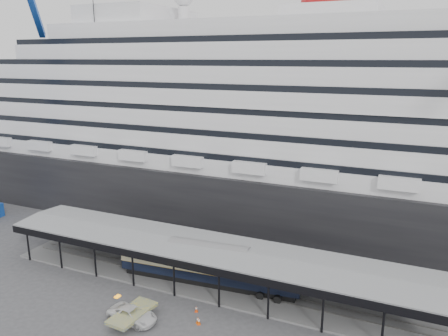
# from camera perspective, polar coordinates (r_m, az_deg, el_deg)

# --- Properties ---
(ground) EXTENTS (200.00, 200.00, 0.00)m
(ground) POSITION_cam_1_polar(r_m,az_deg,el_deg) (52.06, -4.12, -17.42)
(ground) COLOR #3E3E41
(ground) RESTS_ON ground
(cruise_ship) EXTENTS (130.00, 30.00, 43.90)m
(cruise_ship) POSITION_cam_1_polar(r_m,az_deg,el_deg) (74.57, 7.33, 7.24)
(cruise_ship) COLOR black
(cruise_ship) RESTS_ON ground
(platform_canopy) EXTENTS (56.00, 9.18, 5.30)m
(platform_canopy) POSITION_cam_1_polar(r_m,az_deg,el_deg) (54.79, -1.66, -12.84)
(platform_canopy) COLOR slate
(platform_canopy) RESTS_ON ground
(port_truck) EXTENTS (5.72, 2.99, 1.54)m
(port_truck) POSITION_cam_1_polar(r_m,az_deg,el_deg) (49.86, -11.88, -18.24)
(port_truck) COLOR silver
(port_truck) RESTS_ON ground
(pullman_carriage) EXTENTS (23.03, 4.89, 22.44)m
(pullman_carriage) POSITION_cam_1_polar(r_m,az_deg,el_deg) (54.77, -2.01, -12.43)
(pullman_carriage) COLOR black
(pullman_carriage) RESTS_ON ground
(traffic_cone_left) EXTENTS (0.47, 0.47, 0.70)m
(traffic_cone_left) POSITION_cam_1_polar(r_m,az_deg,el_deg) (50.71, -3.64, -17.89)
(traffic_cone_left) COLOR #DD3E0C
(traffic_cone_left) RESTS_ON ground
(traffic_cone_mid) EXTENTS (0.47, 0.47, 0.74)m
(traffic_cone_mid) POSITION_cam_1_polar(r_m,az_deg,el_deg) (48.93, -3.44, -19.18)
(traffic_cone_mid) COLOR #D0560B
(traffic_cone_mid) RESTS_ON ground
(traffic_cone_right) EXTENTS (0.51, 0.51, 0.75)m
(traffic_cone_right) POSITION_cam_1_polar(r_m,az_deg,el_deg) (48.71, -3.32, -19.34)
(traffic_cone_right) COLOR #DD4D0C
(traffic_cone_right) RESTS_ON ground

